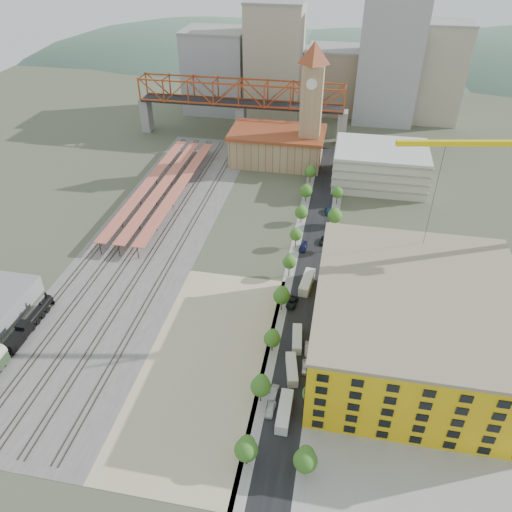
% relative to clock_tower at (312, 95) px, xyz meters
% --- Properties ---
extents(ground, '(400.00, 400.00, 0.00)m').
position_rel_clock_tower_xyz_m(ground, '(-8.00, -79.99, -28.70)').
color(ground, '#474C38').
rests_on(ground, ground).
extents(ballast_strip, '(36.00, 165.00, 0.06)m').
position_rel_clock_tower_xyz_m(ballast_strip, '(-44.00, -62.49, -28.67)').
color(ballast_strip, '#605E59').
rests_on(ballast_strip, ground).
extents(dirt_lot, '(28.00, 67.00, 0.06)m').
position_rel_clock_tower_xyz_m(dirt_lot, '(-12.00, -111.49, -28.67)').
color(dirt_lot, tan).
rests_on(dirt_lot, ground).
extents(street_asphalt, '(12.00, 170.00, 0.06)m').
position_rel_clock_tower_xyz_m(street_asphalt, '(8.00, -64.99, -28.67)').
color(street_asphalt, black).
rests_on(street_asphalt, ground).
extents(sidewalk_west, '(3.00, 170.00, 0.04)m').
position_rel_clock_tower_xyz_m(sidewalk_west, '(2.50, -64.99, -28.68)').
color(sidewalk_west, gray).
rests_on(sidewalk_west, ground).
extents(sidewalk_east, '(3.00, 170.00, 0.04)m').
position_rel_clock_tower_xyz_m(sidewalk_east, '(13.50, -64.99, -28.68)').
color(sidewalk_east, gray).
rests_on(sidewalk_east, ground).
extents(construction_pad, '(50.00, 90.00, 0.06)m').
position_rel_clock_tower_xyz_m(construction_pad, '(37.00, -99.99, -28.67)').
color(construction_pad, gray).
rests_on(construction_pad, ground).
extents(rail_tracks, '(26.56, 160.00, 0.18)m').
position_rel_clock_tower_xyz_m(rail_tracks, '(-45.80, -62.49, -28.55)').
color(rail_tracks, '#382B23').
rests_on(rail_tracks, ground).
extents(platform_canopies, '(16.00, 80.00, 4.12)m').
position_rel_clock_tower_xyz_m(platform_canopies, '(-49.00, -34.99, -24.70)').
color(platform_canopies, '#D17350').
rests_on(platform_canopies, ground).
extents(station_hall, '(38.00, 24.00, 13.10)m').
position_rel_clock_tower_xyz_m(station_hall, '(-13.00, 2.01, -22.03)').
color(station_hall, tan).
rests_on(station_hall, ground).
extents(clock_tower, '(12.00, 12.00, 52.00)m').
position_rel_clock_tower_xyz_m(clock_tower, '(0.00, 0.00, 0.00)').
color(clock_tower, tan).
rests_on(clock_tower, ground).
extents(parking_garage, '(34.00, 26.00, 14.00)m').
position_rel_clock_tower_xyz_m(parking_garage, '(28.00, -9.99, -21.70)').
color(parking_garage, silver).
rests_on(parking_garage, ground).
extents(truss_bridge, '(94.00, 9.60, 25.60)m').
position_rel_clock_tower_xyz_m(truss_bridge, '(-33.00, 25.01, -9.83)').
color(truss_bridge, gray).
rests_on(truss_bridge, ground).
extents(construction_building, '(44.60, 50.60, 18.80)m').
position_rel_clock_tower_xyz_m(construction_building, '(34.00, -99.99, -19.29)').
color(construction_building, yellow).
rests_on(construction_building, ground).
extents(street_trees, '(15.40, 124.40, 8.00)m').
position_rel_clock_tower_xyz_m(street_trees, '(8.00, -74.99, -28.70)').
color(street_trees, '#37611D').
rests_on(street_trees, ground).
extents(skyline, '(133.00, 46.00, 60.00)m').
position_rel_clock_tower_xyz_m(skyline, '(-0.53, 62.32, -5.89)').
color(skyline, '#9EA0A3').
rests_on(skyline, ground).
extents(distant_hills, '(647.00, 264.00, 227.00)m').
position_rel_clock_tower_xyz_m(distant_hills, '(37.28, 180.01, -108.23)').
color(distant_hills, '#4C6B59').
rests_on(distant_hills, ground).
extents(locomotive, '(2.65, 20.43, 5.11)m').
position_rel_clock_tower_xyz_m(locomotive, '(-58.00, -108.11, -26.79)').
color(locomotive, black).
rests_on(locomotive, ground).
extents(site_trailer_a, '(2.60, 9.85, 2.69)m').
position_rel_clock_tower_xyz_m(site_trailer_a, '(8.00, -122.81, -27.35)').
color(site_trailer_a, silver).
rests_on(site_trailer_a, ground).
extents(site_trailer_b, '(3.98, 9.05, 2.40)m').
position_rel_clock_tower_xyz_m(site_trailer_b, '(8.00, -111.04, -27.50)').
color(site_trailer_b, silver).
rests_on(site_trailer_b, ground).
extents(site_trailer_c, '(3.15, 8.77, 2.35)m').
position_rel_clock_tower_xyz_m(site_trailer_c, '(8.00, -101.15, -27.52)').
color(site_trailer_c, silver).
rests_on(site_trailer_c, ground).
extents(site_trailer_d, '(3.75, 10.44, 2.79)m').
position_rel_clock_tower_xyz_m(site_trailer_d, '(8.00, -78.83, -27.30)').
color(site_trailer_d, silver).
rests_on(site_trailer_d, ground).
extents(car_0, '(2.04, 4.55, 1.52)m').
position_rel_clock_tower_xyz_m(car_0, '(5.00, -122.33, -27.94)').
color(car_0, silver).
rests_on(car_0, ground).
extents(car_1, '(1.87, 4.46, 1.43)m').
position_rel_clock_tower_xyz_m(car_1, '(5.00, -117.92, -27.98)').
color(car_1, '#9E9FA3').
rests_on(car_1, ground).
extents(car_2, '(3.17, 5.52, 1.45)m').
position_rel_clock_tower_xyz_m(car_2, '(5.00, -87.38, -27.97)').
color(car_2, black).
rests_on(car_2, ground).
extents(car_3, '(2.56, 5.23, 1.47)m').
position_rel_clock_tower_xyz_m(car_3, '(5.00, -60.61, -27.96)').
color(car_3, navy).
rests_on(car_3, ground).
extents(car_4, '(2.18, 4.63, 1.53)m').
position_rel_clock_tower_xyz_m(car_4, '(11.00, -109.32, -27.93)').
color(car_4, white).
rests_on(car_4, ground).
extents(car_5, '(2.05, 4.95, 1.59)m').
position_rel_clock_tower_xyz_m(car_5, '(11.00, -103.64, -27.90)').
color(car_5, '#9B9BA0').
rests_on(car_5, ground).
extents(car_6, '(2.83, 5.12, 1.36)m').
position_rel_clock_tower_xyz_m(car_6, '(11.00, -55.85, -28.02)').
color(car_6, black).
rests_on(car_6, ground).
extents(car_7, '(2.57, 5.15, 1.44)m').
position_rel_clock_tower_xyz_m(car_7, '(11.00, -36.94, -27.98)').
color(car_7, '#1A2F4C').
rests_on(car_7, ground).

